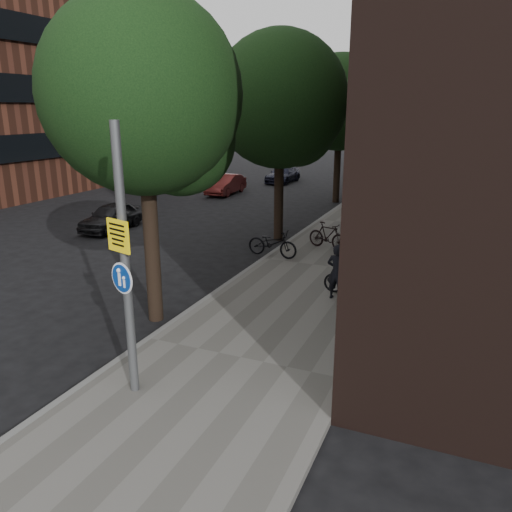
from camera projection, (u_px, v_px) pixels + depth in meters
The scene contains 15 objects.
ground at pixel (131, 460), 7.38m from camera, with size 120.00×120.00×0.00m, color black.
sidewalk at pixel (328, 268), 16.08m from camera, with size 4.50×60.00×0.12m, color slate.
curb_edge at pixel (263, 260), 16.93m from camera, with size 0.15×60.00×0.13m, color slate.
street_tree_near at pixel (149, 103), 10.97m from camera, with size 4.40×4.40×7.50m.
street_tree_mid at pixel (283, 105), 18.46m from camera, with size 5.00×5.00×7.80m.
street_tree_far at pixel (342, 106), 26.39m from camera, with size 5.00×5.00×7.80m.
signpost at pixel (125, 264), 8.35m from camera, with size 0.53×0.18×4.71m.
pedestrian at pixel (337, 272), 13.13m from camera, with size 0.54×0.36×1.49m, color black.
parked_bike_facade_near at pixel (353, 281), 13.44m from camera, with size 0.56×1.61×0.85m, color black.
parked_bike_facade_far at pixel (389, 236), 17.98m from camera, with size 0.44×1.54×0.93m, color black.
parked_bike_curb_near at pixel (272, 243), 16.98m from camera, with size 0.63×1.81×0.95m, color black.
parked_bike_curb_far at pixel (328, 236), 17.94m from camera, with size 0.45×1.60×0.96m, color black.
parked_car_near at pixel (111, 217), 21.26m from camera, with size 1.35×3.36×1.15m, color black.
parked_car_mid at pixel (226, 184), 30.15m from camera, with size 1.25×3.58×1.18m, color maroon.
parked_car_far at pixel (283, 174), 34.99m from camera, with size 1.56×3.84×1.12m, color black.
Camera 1 is at (4.16, -4.98, 5.00)m, focal length 35.00 mm.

